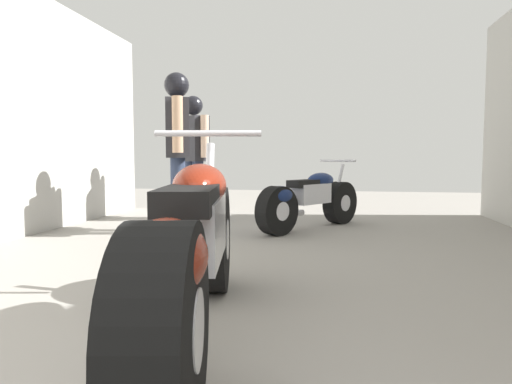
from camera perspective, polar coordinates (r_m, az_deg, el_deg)
name	(u,v)px	position (r m, az deg, el deg)	size (l,w,h in m)	color
ground_plane	(258,271)	(3.49, 0.24, -9.89)	(16.62, 16.62, 0.00)	gray
motorcycle_maroon_cruiser	(193,251)	(2.13, -7.96, -7.39)	(0.74, 2.20, 1.03)	black
motorcycle_black_naked	(309,200)	(5.43, 6.71, -1.02)	(1.15, 1.56, 0.83)	black
mechanic_in_blue	(177,138)	(5.23, -9.89, 6.78)	(0.40, 0.70, 1.81)	#2D3851
mechanic_with_helmet	(194,146)	(6.35, -7.86, 5.80)	(0.58, 0.51, 1.70)	#2D3851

